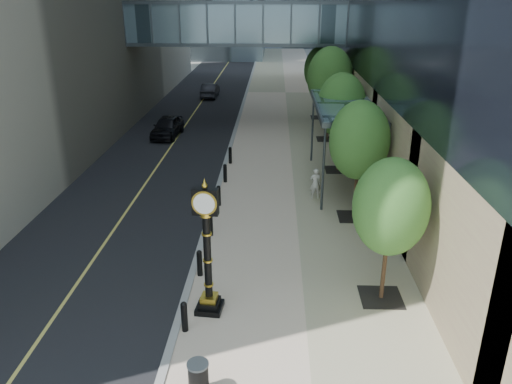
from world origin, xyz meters
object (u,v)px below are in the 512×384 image
(street_clock, at_px, (208,258))
(trash_bin, at_px, (199,380))
(pedestrian, at_px, (315,183))
(car_near, at_px, (167,127))
(car_far, at_px, (210,90))

(street_clock, relative_size, trash_bin, 4.90)
(pedestrian, height_order, car_near, pedestrian)
(street_clock, distance_m, pedestrian, 10.49)
(street_clock, height_order, pedestrian, street_clock)
(car_near, relative_size, car_far, 1.05)
(street_clock, xyz_separation_m, car_far, (-4.37, 35.40, -1.29))
(trash_bin, relative_size, car_near, 0.21)
(pedestrian, xyz_separation_m, car_near, (-9.70, 11.29, -0.11))
(car_near, bearing_deg, trash_bin, -72.89)
(street_clock, xyz_separation_m, pedestrian, (4.07, 9.61, -1.13))
(trash_bin, relative_size, car_far, 0.22)
(car_near, height_order, car_far, car_near)
(pedestrian, bearing_deg, street_clock, 59.16)
(pedestrian, height_order, car_far, pedestrian)
(trash_bin, xyz_separation_m, car_near, (-5.81, 24.52, 0.23))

